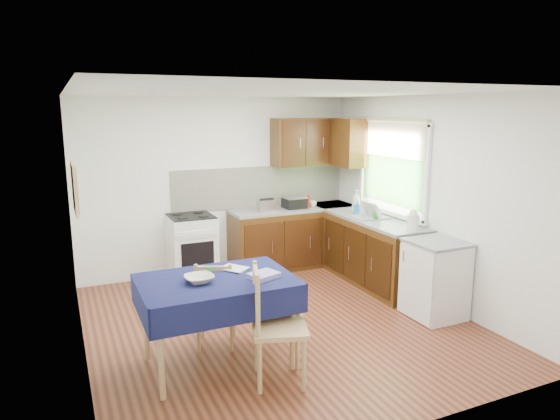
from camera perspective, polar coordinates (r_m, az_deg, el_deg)
name	(u,v)px	position (r m, az deg, el deg)	size (l,w,h in m)	color
floor	(279,323)	(5.68, -0.16, -12.77)	(4.20, 4.20, 0.00)	#4C2114
ceiling	(278,92)	(5.18, -0.18, 13.33)	(4.00, 4.20, 0.02)	white
wall_back	(219,186)	(7.23, -7.00, 2.77)	(4.00, 0.02, 2.50)	white
wall_front	(404,270)	(3.54, 13.96, -6.66)	(4.00, 0.02, 2.50)	white
wall_left	(76,232)	(4.85, -22.29, -2.29)	(0.02, 4.20, 2.50)	white
wall_right	(428,199)	(6.36, 16.51, 1.20)	(0.02, 4.20, 2.50)	white
base_cabinets	(329,245)	(7.18, 5.64, -3.96)	(1.90, 2.30, 0.86)	black
worktop_back	(293,209)	(7.40, 1.55, 0.15)	(1.90, 0.60, 0.04)	gray
worktop_right	(375,220)	(6.75, 10.81, -1.16)	(0.60, 1.70, 0.04)	gray
worktop_corner	(332,205)	(7.70, 5.91, 0.54)	(0.60, 0.60, 0.04)	gray
splashback	(261,186)	(7.44, -2.17, 2.71)	(2.70, 0.02, 0.60)	white
upper_cabinets	(323,142)	(7.49, 4.89, 7.74)	(1.20, 0.85, 0.70)	black
stove	(192,248)	(6.98, -10.03, -4.28)	(0.60, 0.61, 0.92)	white
window	(392,161)	(6.83, 12.69, 5.46)	(0.04, 1.48, 1.26)	#315D26
fridge	(435,279)	(5.97, 17.31, -7.54)	(0.58, 0.60, 0.89)	white
corkboard	(75,188)	(5.08, -22.40, 2.31)	(0.04, 0.62, 0.47)	tan
dining_table	(217,290)	(4.59, -7.25, -9.05)	(1.37, 0.93, 0.83)	#0E1439
chair_far	(215,302)	(5.02, -7.39, -10.35)	(0.52, 0.52, 0.90)	tan
chair_near	(273,322)	(4.36, -0.76, -12.67)	(0.58, 0.58, 1.04)	tan
toaster	(267,205)	(7.09, -1.54, 0.53)	(0.25, 0.15, 0.19)	#BCBCC1
sandwich_press	(294,202)	(7.33, 1.65, 0.91)	(0.31, 0.27, 0.18)	black
sauce_bottle	(308,202)	(7.31, 3.22, 0.96)	(0.05, 0.05, 0.20)	red
yellow_packet	(292,201)	(7.54, 1.43, 1.08)	(0.11, 0.07, 0.15)	yellow
dish_rack	(370,216)	(6.79, 10.23, -0.68)	(0.46, 0.35, 0.22)	gray
kettle	(413,221)	(6.19, 14.96, -1.22)	(0.15, 0.15, 0.26)	white
cup	(313,204)	(7.46, 3.78, 0.71)	(0.11, 0.11, 0.09)	silver
soap_bottle_a	(356,201)	(7.10, 8.70, 1.01)	(0.12, 0.12, 0.32)	white
soap_bottle_b	(357,207)	(7.07, 8.84, 0.38)	(0.08, 0.08, 0.18)	blue
soap_bottle_c	(377,214)	(6.69, 11.05, -0.44)	(0.12, 0.12, 0.15)	#227D22
plate_bowl	(199,279)	(4.49, -9.21, -7.77)	(0.25, 0.25, 0.06)	beige
book	(228,271)	(4.72, -5.91, -6.99)	(0.18, 0.25, 0.02)	white
spice_jar	(210,271)	(4.63, -8.04, -6.94)	(0.04, 0.04, 0.09)	green
tea_towel	(264,275)	(4.55, -1.89, -7.47)	(0.25, 0.20, 0.05)	navy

